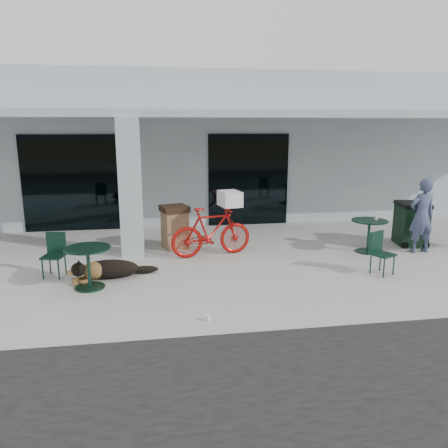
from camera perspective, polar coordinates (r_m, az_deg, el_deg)
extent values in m
plane|color=#B8B4AD|center=(8.31, -1.96, -8.03)|extent=(80.00, 80.00, 0.00)
cube|color=#B1C2C9|center=(16.25, -5.74, 10.29)|extent=(22.00, 7.00, 4.50)
cube|color=black|center=(12.99, -19.01, 5.04)|extent=(2.80, 0.06, 2.70)
cube|color=black|center=(13.08, 3.20, 5.76)|extent=(2.40, 0.06, 2.70)
cube|color=#B1C2C9|center=(10.12, -12.13, 4.62)|extent=(0.50, 0.50, 3.12)
cube|color=#B1C2C9|center=(11.35, -4.37, 14.08)|extent=(22.00, 2.80, 0.18)
imported|color=#AF120E|center=(9.97, -1.66, -1.02)|extent=(1.96, 0.89, 1.14)
cube|color=white|center=(9.97, 0.77, 3.33)|extent=(0.53, 0.65, 0.34)
cylinder|color=white|center=(6.90, -2.08, -12.17)|extent=(0.09, 0.09, 0.09)
imported|color=#414B6D|center=(11.19, 24.41, 0.98)|extent=(0.67, 0.47, 1.76)
cylinder|color=white|center=(10.87, 19.26, 0.85)|extent=(0.11, 0.11, 0.11)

